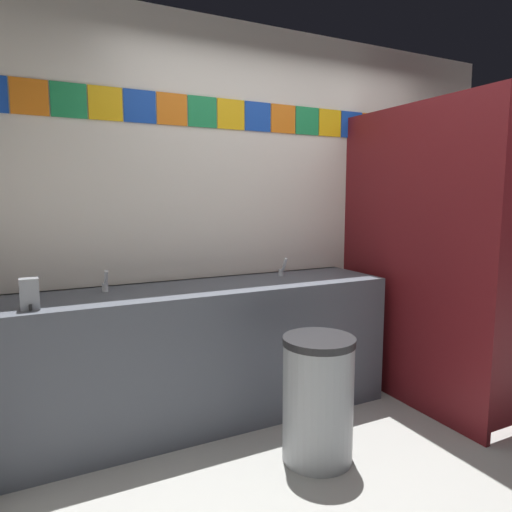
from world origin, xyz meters
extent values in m
plane|color=#9E9E99|center=(0.00, 0.00, 0.00)|extent=(8.75, 8.75, 0.00)
cube|color=silver|center=(0.00, 1.45, 1.33)|extent=(3.98, 0.08, 2.65)
cube|color=orange|center=(-1.67, 1.40, 2.02)|extent=(0.20, 0.01, 0.20)
cube|color=#1E8C4C|center=(-1.47, 1.40, 2.02)|extent=(0.20, 0.01, 0.20)
cube|color=yellow|center=(-1.26, 1.40, 2.02)|extent=(0.20, 0.01, 0.20)
cube|color=#1947B7|center=(-1.05, 1.40, 2.02)|extent=(0.20, 0.01, 0.20)
cube|color=orange|center=(-0.84, 1.40, 2.02)|extent=(0.20, 0.01, 0.20)
cube|color=#1E8C4C|center=(-0.63, 1.40, 2.02)|extent=(0.20, 0.01, 0.20)
cube|color=yellow|center=(-0.42, 1.40, 2.02)|extent=(0.20, 0.01, 0.20)
cube|color=#1947B7|center=(-0.21, 1.40, 2.02)|extent=(0.20, 0.01, 0.20)
cube|color=orange|center=(0.00, 1.40, 2.02)|extent=(0.20, 0.01, 0.20)
cube|color=#1E8C4C|center=(0.21, 1.40, 2.02)|extent=(0.20, 0.01, 0.20)
cube|color=yellow|center=(0.42, 1.40, 2.02)|extent=(0.20, 0.01, 0.20)
cube|color=#1947B7|center=(0.63, 1.40, 2.02)|extent=(0.20, 0.01, 0.20)
cube|color=orange|center=(0.84, 1.40, 2.02)|extent=(0.20, 0.01, 0.20)
cube|color=#1E8C4C|center=(1.05, 1.40, 2.02)|extent=(0.20, 0.01, 0.20)
cube|color=yellow|center=(1.26, 1.40, 2.02)|extent=(0.20, 0.01, 0.20)
cube|color=#1947B7|center=(1.47, 1.40, 2.02)|extent=(0.20, 0.01, 0.20)
cube|color=orange|center=(1.67, 1.40, 2.02)|extent=(0.20, 0.01, 0.20)
cube|color=#1E8C4C|center=(1.88, 1.40, 2.02)|extent=(0.20, 0.01, 0.20)
cube|color=#4C515B|center=(-0.72, 1.11, 0.44)|extent=(2.43, 0.60, 0.89)
cube|color=#4C515B|center=(-0.72, 1.39, 0.85)|extent=(2.43, 0.03, 0.08)
cylinder|color=silver|center=(-1.33, 1.08, 0.83)|extent=(0.34, 0.34, 0.10)
cylinder|color=silver|center=(-0.11, 1.08, 0.83)|extent=(0.34, 0.34, 0.10)
cylinder|color=silver|center=(-1.33, 1.22, 0.91)|extent=(0.04, 0.04, 0.05)
cylinder|color=silver|center=(-1.33, 1.17, 0.98)|extent=(0.02, 0.06, 0.09)
cylinder|color=silver|center=(-0.11, 1.22, 0.91)|extent=(0.04, 0.04, 0.05)
cylinder|color=silver|center=(-0.11, 1.17, 0.98)|extent=(0.02, 0.06, 0.09)
cube|color=gray|center=(-1.74, 0.93, 0.97)|extent=(0.09, 0.07, 0.16)
cylinder|color=black|center=(-1.74, 0.89, 0.91)|extent=(0.02, 0.02, 0.03)
cube|color=maroon|center=(0.61, 0.72, 1.04)|extent=(0.04, 1.38, 2.07)
cylinder|color=silver|center=(0.63, 0.05, 1.14)|extent=(0.02, 0.02, 0.10)
cylinder|color=white|center=(1.25, 0.90, 0.20)|extent=(0.38, 0.38, 0.40)
torus|color=white|center=(1.25, 0.90, 0.42)|extent=(0.39, 0.39, 0.05)
cube|color=white|center=(1.25, 1.11, 0.57)|extent=(0.34, 0.17, 0.34)
cylinder|color=#999EA3|center=(-0.35, 0.39, 0.33)|extent=(0.39, 0.39, 0.66)
cylinder|color=#262628|center=(-0.35, 0.39, 0.68)|extent=(0.40, 0.40, 0.04)
camera|label=1|loc=(-1.74, -1.61, 1.45)|focal=32.24mm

